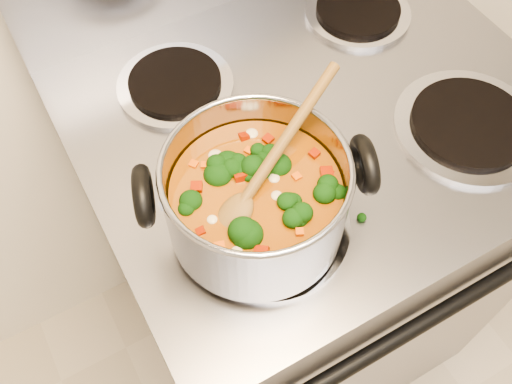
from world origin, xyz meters
TOP-DOWN VIEW (x-y plane):
  - electric_range at (0.07, 1.16)m, footprint 0.73×0.66m
  - stockpot at (-0.12, 1.02)m, footprint 0.29×0.22m
  - wooden_spoon at (-0.11, 1.02)m, footprint 0.23×0.13m
  - cooktop_crumbs at (-0.02, 0.99)m, footprint 0.32×0.30m

SIDE VIEW (x-z plane):
  - electric_range at x=0.07m, z-range -0.07..1.01m
  - cooktop_crumbs at x=-0.02m, z-range 0.92..0.93m
  - stockpot at x=-0.12m, z-range 0.93..1.06m
  - wooden_spoon at x=-0.11m, z-range 0.99..1.08m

